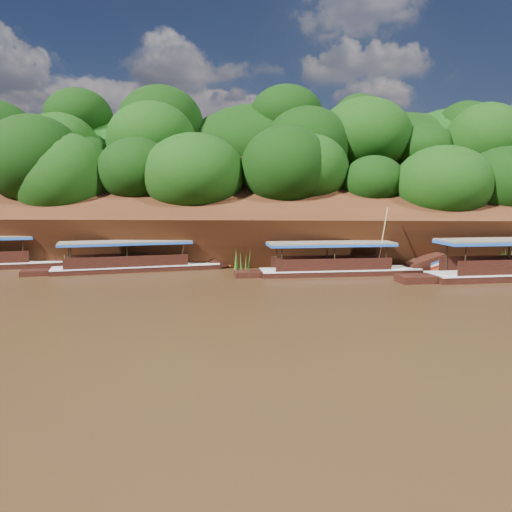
{
  "coord_description": "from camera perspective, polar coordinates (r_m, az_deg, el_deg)",
  "views": [
    {
      "loc": [
        -2.55,
        -27.38,
        5.61
      ],
      "look_at": [
        -4.55,
        7.0,
        1.31
      ],
      "focal_mm": 35.0,
      "sensor_mm": 36.0,
      "label": 1
    }
  ],
  "objects": [
    {
      "name": "ground",
      "position": [
        28.06,
        8.5,
        -4.49
      ],
      "size": [
        160.0,
        160.0,
        0.0
      ],
      "primitive_type": "plane",
      "color": "black",
      "rests_on": "ground"
    },
    {
      "name": "riverbank",
      "position": [
        50.31,
        6.21,
        2.83
      ],
      "size": [
        120.0,
        30.06,
        19.4
      ],
      "color": "#32180B",
      "rests_on": "ground"
    },
    {
      "name": "boat_1",
      "position": [
        35.46,
        10.65,
        -1.26
      ],
      "size": [
        13.34,
        4.38,
        5.1
      ],
      "rotation": [
        0.0,
        0.0,
        0.19
      ],
      "color": "black",
      "rests_on": "ground"
    },
    {
      "name": "boat_2",
      "position": [
        37.57,
        -12.3,
        -0.86
      ],
      "size": [
        13.86,
        6.49,
        5.34
      ],
      "rotation": [
        0.0,
        0.0,
        0.35
      ],
      "color": "black",
      "rests_on": "ground"
    },
    {
      "name": "reeds",
      "position": [
        37.25,
        4.57,
        -0.2
      ],
      "size": [
        50.63,
        2.52,
        2.23
      ],
      "color": "#255715",
      "rests_on": "ground"
    }
  ]
}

